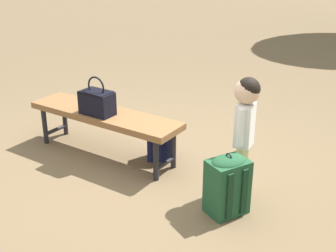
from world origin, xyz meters
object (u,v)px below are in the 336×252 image
at_px(handbag, 97,102).
at_px(backpack_small, 159,141).
at_px(child_standing, 245,118).
at_px(park_bench, 104,118).
at_px(backpack_large, 227,183).

height_order(handbag, backpack_small, handbag).
relative_size(child_standing, backpack_small, 2.64).
relative_size(handbag, backpack_small, 0.97).
bearing_deg(park_bench, backpack_small, 32.40).
xyz_separation_m(park_bench, backpack_large, (1.46, -0.04, -0.14)).
bearing_deg(child_standing, handbag, -164.75).
height_order(park_bench, child_standing, child_standing).
distance_m(handbag, backpack_small, 0.70).
relative_size(handbag, backpack_large, 0.72).
distance_m(backpack_large, backpack_small, 1.06).
bearing_deg(handbag, backpack_small, 38.69).
distance_m(park_bench, backpack_large, 1.47).
xyz_separation_m(handbag, backpack_small, (0.45, 0.36, -0.39)).
bearing_deg(park_bench, handbag, -90.32).
height_order(handbag, backpack_large, handbag).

